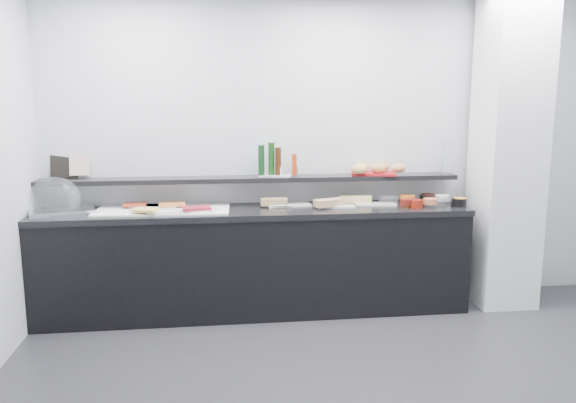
{
  "coord_description": "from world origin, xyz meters",
  "views": [
    {
      "loc": [
        -1.01,
        -2.94,
        1.77
      ],
      "look_at": [
        -0.45,
        1.45,
        1.0
      ],
      "focal_mm": 35.0,
      "sensor_mm": 36.0,
      "label": 1
    }
  ],
  "objects": [
    {
      "name": "cloche_base",
      "position": [
        -2.25,
        1.67,
        0.92
      ],
      "size": [
        0.56,
        0.46,
        0.04
      ],
      "primitive_type": "cube",
      "rotation": [
        0.0,
        0.0,
        0.3
      ],
      "color": "silver",
      "rests_on": "counter_top"
    },
    {
      "name": "food_salmon",
      "position": [
        -1.39,
        1.78,
        0.94
      ],
      "size": [
        0.23,
        0.16,
        0.02
      ],
      "primitive_type": "cube",
      "rotation": [
        0.0,
        0.0,
        0.12
      ],
      "color": "orange",
      "rests_on": "platter_salmon"
    },
    {
      "name": "platter_meat_a",
      "position": [
        -1.6,
        1.85,
        0.92
      ],
      "size": [
        0.31,
        0.23,
        0.01
      ],
      "primitive_type": "cube",
      "rotation": [
        0.0,
        0.0,
        -0.14
      ],
      "color": "silver",
      "rests_on": "linen_runner"
    },
    {
      "name": "condiment_tray",
      "position": [
        -0.5,
        1.88,
        1.16
      ],
      "size": [
        0.31,
        0.25,
        0.01
      ],
      "primitive_type": "cube",
      "rotation": [
        0.0,
        0.0,
        -0.35
      ],
      "color": "silver",
      "rests_on": "wall_shelf"
    },
    {
      "name": "platter_meat_b",
      "position": [
        -1.15,
        1.57,
        0.92
      ],
      "size": [
        0.29,
        0.23,
        0.01
      ],
      "primitive_type": "cube",
      "rotation": [
        0.0,
        0.0,
        -0.22
      ],
      "color": "white",
      "rests_on": "linen_runner"
    },
    {
      "name": "sandwich_plate_left",
      "position": [
        -0.4,
        1.81,
        0.91
      ],
      "size": [
        0.39,
        0.19,
        0.01
      ],
      "primitive_type": "cube",
      "rotation": [
        0.0,
        0.0,
        0.08
      ],
      "color": "white",
      "rests_on": "counter_top"
    },
    {
      "name": "fill_black_jam",
      "position": [
        0.87,
        1.84,
        0.95
      ],
      "size": [
        0.15,
        0.15,
        0.05
      ],
      "primitive_type": "cylinder",
      "rotation": [
        0.0,
        0.0,
        0.22
      ],
      "color": "#55140C",
      "rests_on": "bowl_black_jam"
    },
    {
      "name": "fill_glass_salmon",
      "position": [
        0.8,
        1.61,
        0.95
      ],
      "size": [
        0.14,
        0.14,
        0.05
      ],
      "primitive_type": "cylinder",
      "rotation": [
        0.0,
        0.0,
        0.17
      ],
      "color": "orange",
      "rests_on": "bowl_glass_salmon"
    },
    {
      "name": "sandwich_food_right",
      "position": [
        0.2,
        1.8,
        0.94
      ],
      "size": [
        0.29,
        0.19,
        0.06
      ],
      "primitive_type": "cube",
      "rotation": [
        0.0,
        0.0,
        -0.35
      ],
      "color": "#E2C276",
      "rests_on": "sandwich_plate_right"
    },
    {
      "name": "bread_roll_midw",
      "position": [
        0.23,
        1.84,
        1.21
      ],
      "size": [
        0.14,
        0.1,
        0.08
      ],
      "primitive_type": "ellipsoid",
      "rotation": [
        0.0,
        0.0,
        0.06
      ],
      "color": "gold",
      "rests_on": "bread_tray"
    },
    {
      "name": "tongs_mid",
      "position": [
        -0.13,
        1.65,
        0.92
      ],
      "size": [
        0.15,
        0.06,
        0.01
      ],
      "primitive_type": "cylinder",
      "rotation": [
        0.0,
        1.57,
        0.32
      ],
      "color": "silver",
      "rests_on": "sandwich_plate_mid"
    },
    {
      "name": "fill_glass_fruit",
      "position": [
        0.66,
        1.8,
        0.95
      ],
      "size": [
        0.16,
        0.16,
        0.05
      ],
      "primitive_type": "cylinder",
      "rotation": [
        0.0,
        0.0,
        0.23
      ],
      "color": "orange",
      "rests_on": "bowl_glass_fruit"
    },
    {
      "name": "bottle_hot",
      "position": [
        -0.34,
        1.87,
        1.25
      ],
      "size": [
        0.05,
        0.05,
        0.18
      ],
      "primitive_type": "cylinder",
      "rotation": [
        0.0,
        0.0,
        0.41
      ],
      "color": "#B5340C",
      "rests_on": "condiment_tray"
    },
    {
      "name": "bottle_brown",
      "position": [
        -0.48,
        1.87,
        1.28
      ],
      "size": [
        0.06,
        0.06,
        0.24
      ],
      "primitive_type": "cylinder",
      "rotation": [
        0.0,
        0.0,
        0.08
      ],
      "color": "#391A0A",
      "rests_on": "condiment_tray"
    },
    {
      "name": "fill_red_jam",
      "position": [
        0.58,
        1.59,
        0.95
      ],
      "size": [
        0.12,
        0.12,
        0.05
      ],
      "primitive_type": "cylinder",
      "rotation": [
        0.0,
        0.0,
        -0.36
      ],
      "color": "#5F150D",
      "rests_on": "bowl_red_jam"
    },
    {
      "name": "food_meat_a",
      "position": [
        -1.7,
        1.81,
        0.94
      ],
      "size": [
        0.2,
        0.15,
        0.02
      ],
      "primitive_type": "cube",
      "rotation": [
        0.0,
        0.0,
        0.15
      ],
      "color": "maroon",
      "rests_on": "platter_meat_a"
    },
    {
      "name": "bread_roll_nw",
      "position": [
        0.28,
        1.95,
        1.21
      ],
      "size": [
        0.14,
        0.11,
        0.08
      ],
      "primitive_type": "ellipsoid",
      "rotation": [
        0.0,
        0.0,
        -0.23
      ],
      "color": "tan",
      "rests_on": "bread_tray"
    },
    {
      "name": "bread_roll_sw",
      "position": [
        0.22,
        1.78,
        1.21
      ],
      "size": [
        0.15,
        0.12,
        0.08
      ],
      "primitive_type": "ellipsoid",
      "rotation": [
        0.0,
        0.0,
        -0.22
      ],
      "color": "tan",
      "rests_on": "bread_tray"
    },
    {
      "name": "wall_shelf",
      "position": [
        -0.7,
        1.88,
        1.13
      ],
      "size": [
        3.6,
        0.25,
        0.04
      ],
      "primitive_type": "cube",
      "color": "black",
      "rests_on": "back_wall"
    },
    {
      "name": "buffet_cabinet",
      "position": [
        -0.7,
        1.7,
        0.42
      ],
      "size": [
        3.6,
        0.6,
        0.85
      ],
      "primitive_type": "cube",
      "color": "black",
      "rests_on": "ground"
    },
    {
      "name": "fill_black_fruit",
      "position": [
        1.07,
        1.6,
        0.95
      ],
      "size": [
        0.13,
        0.13,
        0.05
      ],
      "primitive_type": "cylinder",
      "rotation": [
        0.0,
        0.0,
        -0.22
      ],
      "color": "orange",
      "rests_on": "bowl_black_fruit"
    },
    {
      "name": "sandwich_food_left",
      "position": [
        -0.53,
        1.77,
        0.94
      ],
      "size": [
        0.23,
        0.1,
        0.06
      ],
      "primitive_type": "cube",
      "rotation": [
        0.0,
        0.0,
        -0.06
      ],
      "color": "tan",
      "rests_on": "sandwich_plate_left"
    },
    {
      "name": "tongs_left",
      "position": [
        -0.46,
        1.72,
        0.92
      ],
      "size": [
        0.16,
        0.02,
        0.01
      ],
      "primitive_type": "cylinder",
      "rotation": [
        0.0,
        1.57,
        0.05
      ],
      "color": "silver",
      "rests_on": "sandwich_plate_left"
    },
    {
      "name": "food_cheese",
      "position": [
        -1.58,
        1.54,
        0.94
      ],
      "size": [
        0.24,
        0.2,
        0.02
      ],
      "primitive_type": "cube",
      "rotation": [
        0.0,
        0.0,
        -0.41
      ],
      "color": "#F3CF5E",
      "rests_on": "platter_cheese"
    },
    {
      "name": "shaker_salt",
      "position": [
        -0.47,
        1.87,
        1.2
      ],
      "size": [
        0.04,
        0.04,
        0.07
      ],
      "primitive_type": "cylinder",
      "rotation": [
        0.0,
        0.0,
        0.07
      ],
      "color": "silver",
      "rests_on": "condiment_tray"
    },
    {
      "name": "bowl_glass_salmon",
      "position": [
        0.83,
        1.59,
        0.94
      ],
      "size": [
        0.2,
        0.2,
        0.07
      ],
      "primitive_type": "cylinder",
      "rotation": [
        0.0,
        0.0,
        0.09
      ],
      "color": "white",
      "rests_on": "counter_top"
    },
    {
      "name": "print_art",
      "position": [
        -2.17,
        1.99,
        1.28
      ],
      "size": [
        0.17,
        0.05,
        0.22
      ],
      "primitive_type": "cube",
      "rotation": [
        -0.21,
        0.0,
        0.03
      ],
      "color": "#D4A499",
      "rests_on": "framed_print"
    },
    {
      "name": "tongs_right",
      "position": [
        0.18,
        1.7,
        0.92
      ],
      "size": [
        0.16,
        0.03,
        0.01
      ],
      "primitive_type": "cylinder",
      "rotation": [
        0.0,
        1.57,
        0.17
      ],
      "color": "silver",
      "rests_on": "sandwich_plate_right"
    },
    {
      "name": "sandwich_plate_right",
      "position": [
        0.36,
        1.75,
        0.91
      ],
      "size": [
        0.38,
        0.2,
        0.01
      ],
      "primitive_type": "cube",
      "rotation": [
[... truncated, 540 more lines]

